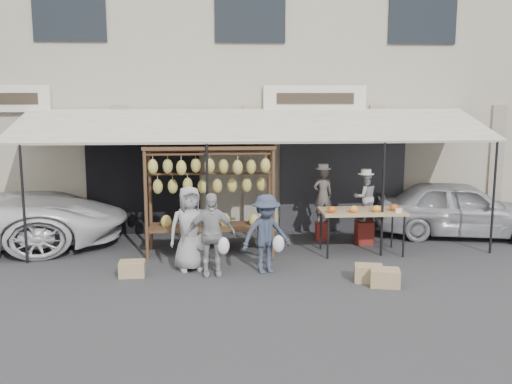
# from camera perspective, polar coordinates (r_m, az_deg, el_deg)

# --- Properties ---
(ground_plane) EXTENTS (90.00, 90.00, 0.00)m
(ground_plane) POSITION_cam_1_polar(r_m,az_deg,el_deg) (10.38, 0.77, -8.37)
(ground_plane) COLOR #2D2D30
(shophouse) EXTENTS (24.00, 6.15, 7.30)m
(shophouse) POSITION_cam_1_polar(r_m,az_deg,el_deg) (16.37, -1.31, 11.10)
(shophouse) COLOR tan
(shophouse) RESTS_ON ground_plane
(awning) EXTENTS (10.00, 2.35, 2.92)m
(awning) POSITION_cam_1_polar(r_m,az_deg,el_deg) (12.17, -0.15, 6.61)
(awning) COLOR silver
(awning) RESTS_ON ground_plane
(banana_rack) EXTENTS (2.60, 0.90, 2.24)m
(banana_rack) POSITION_cam_1_polar(r_m,az_deg,el_deg) (11.52, -4.64, 1.40)
(banana_rack) COLOR #402517
(banana_rack) RESTS_ON ground_plane
(produce_table) EXTENTS (1.70, 0.90, 1.04)m
(produce_table) POSITION_cam_1_polar(r_m,az_deg,el_deg) (11.82, 10.57, -2.00)
(produce_table) COLOR tan
(produce_table) RESTS_ON ground_plane
(vendor_left) EXTENTS (0.50, 0.38, 1.25)m
(vendor_left) POSITION_cam_1_polar(r_m,az_deg,el_deg) (12.78, 6.69, -0.32)
(vendor_left) COLOR #5C524C
(vendor_left) RESTS_ON stool_left
(vendor_right) EXTENTS (0.56, 0.46, 1.07)m
(vendor_right) POSITION_cam_1_polar(r_m,az_deg,el_deg) (12.57, 10.86, -0.51)
(vendor_right) COLOR #A1A1A7
(vendor_right) RESTS_ON stool_right
(customer_left) EXTENTS (0.88, 0.68, 1.58)m
(customer_left) POSITION_cam_1_polar(r_m,az_deg,el_deg) (10.57, -6.64, -3.66)
(customer_left) COLOR gray
(customer_left) RESTS_ON ground_plane
(customer_mid) EXTENTS (0.91, 0.43, 1.51)m
(customer_mid) POSITION_cam_1_polar(r_m,az_deg,el_deg) (10.26, -4.53, -4.24)
(customer_mid) COLOR #A1A1A1
(customer_mid) RESTS_ON ground_plane
(customer_right) EXTENTS (1.06, 0.81, 1.45)m
(customer_right) POSITION_cam_1_polar(r_m,az_deg,el_deg) (10.38, 1.01, -4.21)
(customer_right) COLOR #333C4E
(customer_right) RESTS_ON ground_plane
(stool_left) EXTENTS (0.32, 0.32, 0.40)m
(stool_left) POSITION_cam_1_polar(r_m,az_deg,el_deg) (12.94, 6.62, -3.92)
(stool_left) COLOR maroon
(stool_left) RESTS_ON ground_plane
(stool_right) EXTENTS (0.40, 0.40, 0.50)m
(stool_right) POSITION_cam_1_polar(r_m,az_deg,el_deg) (12.72, 10.75, -4.01)
(stool_right) COLOR maroon
(stool_right) RESTS_ON ground_plane
(crate_near_a) EXTENTS (0.55, 0.46, 0.29)m
(crate_near_a) POSITION_cam_1_polar(r_m,az_deg,el_deg) (10.23, 11.19, -7.98)
(crate_near_a) COLOR tan
(crate_near_a) RESTS_ON ground_plane
(crate_near_b) EXTENTS (0.56, 0.47, 0.29)m
(crate_near_b) POSITION_cam_1_polar(r_m,az_deg,el_deg) (10.04, 12.76, -8.35)
(crate_near_b) COLOR tan
(crate_near_b) RESTS_ON ground_plane
(crate_far) EXTENTS (0.47, 0.36, 0.27)m
(crate_far) POSITION_cam_1_polar(r_m,az_deg,el_deg) (10.56, -12.29, -7.51)
(crate_far) COLOR tan
(crate_far) RESTS_ON ground_plane
(sedan) EXTENTS (4.07, 2.31, 1.30)m
(sedan) POSITION_cam_1_polar(r_m,az_deg,el_deg) (13.91, 19.74, -1.57)
(sedan) COLOR #ACADB2
(sedan) RESTS_ON ground_plane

